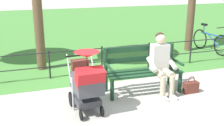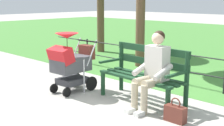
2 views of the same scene
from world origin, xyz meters
name	(u,v)px [view 2 (image 2 of 2)]	position (x,y,z in m)	size (l,w,h in m)	color
ground_plane	(120,96)	(0.00, 0.00, 0.00)	(60.00, 60.00, 0.00)	#ADA89E
park_bench	(145,72)	(-0.48, -0.12, 0.53)	(1.62, 0.67, 0.96)	#193D23
person_on_bench	(153,68)	(-0.82, 0.11, 0.68)	(0.55, 0.74, 1.28)	tan
stroller	(71,62)	(0.86, 0.46, 0.59)	(0.54, 0.91, 1.15)	black
handbag	(175,113)	(-1.43, 0.34, 0.13)	(0.32, 0.14, 0.37)	brown
park_fence	(178,64)	(-0.28, -1.48, 0.42)	(7.88, 0.04, 0.70)	black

